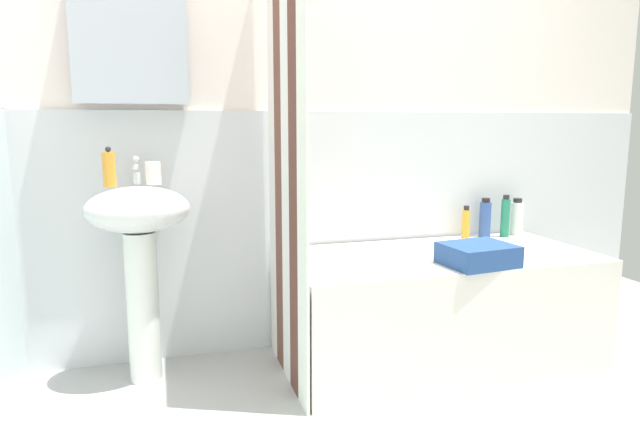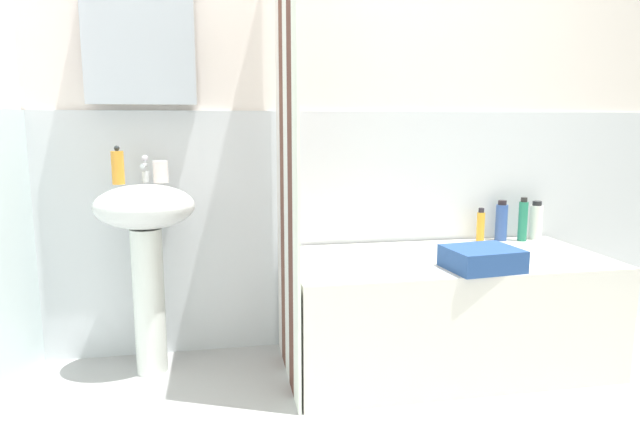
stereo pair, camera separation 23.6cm
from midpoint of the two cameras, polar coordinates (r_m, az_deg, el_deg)
The scene contains 12 objects.
wall_back_tiled at distance 2.81m, azimuth 4.68°, elevation 9.32°, with size 3.60×0.18×2.40m.
sink at distance 2.54m, azimuth -15.12°, elevation -2.33°, with size 0.44×0.34×0.87m.
faucet at distance 2.58m, azimuth -15.25°, elevation 4.46°, with size 0.03×0.12×0.12m.
soap_dispenser at distance 2.54m, azimuth -17.78°, elevation 4.60°, with size 0.05×0.05×0.17m.
toothbrush_cup at distance 2.56m, azimuth -13.70°, elevation 4.22°, with size 0.07×0.07×0.10m, color white.
bathtub at distance 2.73m, azimuth 15.29°, elevation -9.73°, with size 1.46×0.71×0.53m, color silver.
shower_curtain at distance 2.36m, azimuth -0.61°, elevation 5.94°, with size 0.01×0.71×2.00m.
body_wash_bottle at distance 3.20m, azimuth 23.50°, elevation -0.75°, with size 0.07×0.07×0.21m.
conditioner_bottle at distance 3.13m, azimuth 22.37°, elevation -0.67°, with size 0.05×0.05×0.23m.
lotion_bottle at distance 3.10m, azimuth 20.41°, elevation -0.79°, with size 0.06×0.06×0.21m.
shampoo_bottle at distance 3.04m, azimuth 18.49°, elevation -1.22°, with size 0.04×0.04×0.18m.
towel_folded at distance 2.47m, azimuth 19.11°, elevation -4.47°, with size 0.29×0.24×0.09m, color navy.
Camera 2 is at (-0.68, -1.48, 1.14)m, focal length 30.84 mm.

